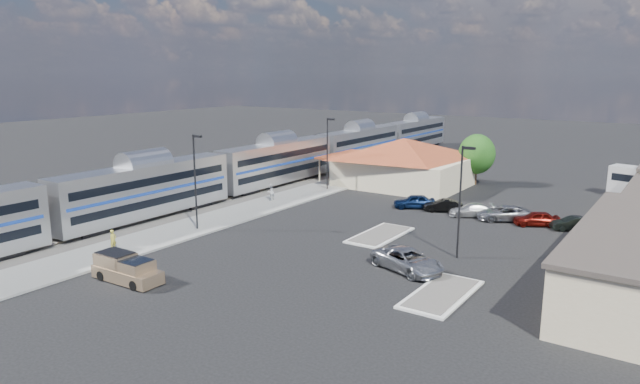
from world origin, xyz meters
The scene contains 22 objects.
ground centered at (0.00, 0.00, 0.00)m, with size 280.00×280.00×0.00m, color black.
railbed centered at (-21.00, 8.00, 0.06)m, with size 16.00×100.00×0.12m, color #4C4944.
platform centered at (-12.00, 6.00, 0.09)m, with size 5.50×92.00×0.18m, color gray.
passenger_train centered at (-18.00, 14.96, 2.87)m, with size 3.00×104.00×5.55m.
freight_cars centered at (-24.00, 1.55, 1.93)m, with size 2.80×46.00×4.00m.
station_depot centered at (-4.56, 24.00, 3.13)m, with size 18.35×12.24×6.20m.
traffic_island_south centered at (4.00, 2.00, 0.10)m, with size 3.30×7.50×0.21m.
traffic_island_north centered at (14.00, -8.00, 0.10)m, with size 3.30×7.50×0.21m.
lamp_plat_s centered at (-10.90, -6.00, 5.34)m, with size 1.08×0.25×9.00m.
lamp_plat_n centered at (-10.90, 16.00, 5.34)m, with size 1.08×0.25×9.00m.
lamp_lot centered at (12.10, 0.00, 5.34)m, with size 1.08×0.25×9.00m.
tree_depot centered at (3.00, 30.00, 4.02)m, with size 4.71×4.71×6.63m.
pickup_truck centered at (-5.38, -18.10, 0.89)m, with size 5.49×2.17×1.88m.
suv centered at (10.04, -4.95, 0.83)m, with size 2.76×5.98×1.66m, color #A8AAB0.
person_a centered at (-11.91, -14.47, 1.04)m, with size 0.63×0.41×1.72m, color gold.
person_b centered at (-12.82, 7.11, 1.13)m, with size 0.93×0.72×1.91m, color silver.
parked_car_a centered at (1.98, 13.45, 0.76)m, with size 1.79×4.45×1.52m, color #0E2047.
parked_car_b centered at (5.18, 13.75, 0.66)m, with size 1.41×4.04×1.33m, color black.
parked_car_c centered at (8.38, 13.45, 0.66)m, with size 1.86×4.58×1.33m, color silver.
parked_car_d centered at (11.58, 13.75, 0.75)m, with size 2.48×5.37×1.49m, color gray.
parked_car_e centered at (14.78, 13.45, 0.72)m, with size 1.69×4.21×1.44m, color maroon.
parked_car_f centered at (17.98, 13.75, 0.65)m, with size 1.37×3.94×1.30m, color black.
Camera 1 is at (27.32, -42.00, 14.64)m, focal length 32.00 mm.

